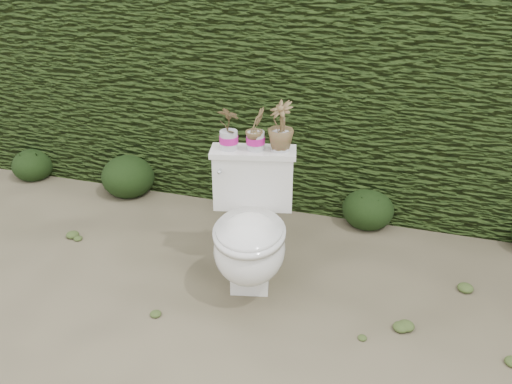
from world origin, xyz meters
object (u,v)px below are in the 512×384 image
(toilet, at_px, (250,233))
(potted_plant_left, at_px, (229,129))
(potted_plant_center, at_px, (256,131))
(potted_plant_right, at_px, (281,127))

(toilet, relative_size, potted_plant_left, 3.19)
(toilet, xyz_separation_m, potted_plant_center, (-0.04, 0.24, 0.54))
(potted_plant_left, height_order, potted_plant_right, potted_plant_right)
(toilet, bearing_deg, potted_plant_center, 86.79)
(potted_plant_left, bearing_deg, potted_plant_right, -156.64)
(toilet, xyz_separation_m, potted_plant_right, (0.10, 0.27, 0.56))
(potted_plant_center, relative_size, potted_plant_right, 0.84)
(toilet, bearing_deg, potted_plant_left, 120.64)
(potted_plant_center, height_order, potted_plant_right, potted_plant_right)
(toilet, distance_m, potted_plant_left, 0.61)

